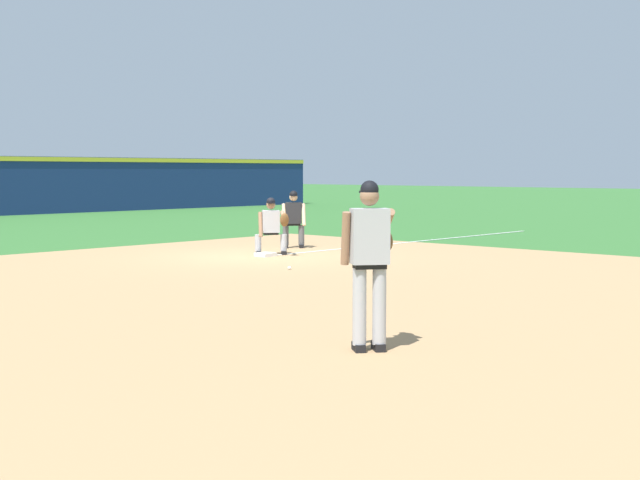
% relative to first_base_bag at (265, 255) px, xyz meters
% --- Properties ---
extents(ground_plane, '(160.00, 160.00, 0.00)m').
position_rel_first_base_bag_xyz_m(ground_plane, '(0.00, 0.00, -0.04)').
color(ground_plane, '#336B2D').
extents(infield_dirt_patch, '(18.00, 18.00, 0.01)m').
position_rel_first_base_bag_xyz_m(infield_dirt_patch, '(-3.34, -4.29, -0.04)').
color(infield_dirt_patch, tan).
rests_on(infield_dirt_patch, ground).
extents(foul_line_stripe, '(11.61, 0.10, 0.00)m').
position_rel_first_base_bag_xyz_m(foul_line_stripe, '(5.80, 0.00, -0.04)').
color(foul_line_stripe, white).
rests_on(foul_line_stripe, ground).
extents(first_base_bag, '(0.38, 0.38, 0.09)m').
position_rel_first_base_bag_xyz_m(first_base_bag, '(0.00, 0.00, 0.00)').
color(first_base_bag, white).
rests_on(first_base_bag, ground).
extents(baseball, '(0.07, 0.07, 0.07)m').
position_rel_first_base_bag_xyz_m(baseball, '(-1.57, -2.31, -0.01)').
color(baseball, white).
rests_on(baseball, ground).
extents(pitcher, '(0.85, 0.54, 1.86)m').
position_rel_first_base_bag_xyz_m(pitcher, '(-6.65, -8.56, 1.01)').
color(pitcher, black).
rests_on(pitcher, ground).
extents(first_baseman, '(0.72, 1.09, 1.34)m').
position_rel_first_base_bag_xyz_m(first_baseman, '(0.36, 0.15, 0.69)').
color(first_baseman, black).
rests_on(first_baseman, ground).
extents(umpire, '(0.68, 0.67, 1.46)m').
position_rel_first_base_bag_xyz_m(umpire, '(2.05, 1.10, 0.75)').
color(umpire, black).
rests_on(umpire, ground).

